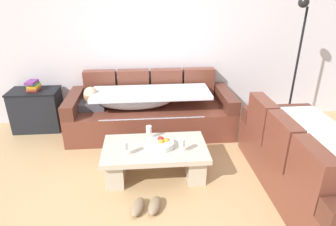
# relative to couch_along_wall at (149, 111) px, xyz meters

# --- Properties ---
(ground_plane) EXTENTS (14.00, 14.00, 0.00)m
(ground_plane) POSITION_rel_couch_along_wall_xyz_m (0.24, -1.62, -0.33)
(ground_plane) COLOR tan
(back_wall) EXTENTS (9.00, 0.10, 2.70)m
(back_wall) POSITION_rel_couch_along_wall_xyz_m (0.24, 0.53, 1.02)
(back_wall) COLOR silver
(back_wall) RESTS_ON ground_plane
(couch_along_wall) EXTENTS (2.44, 0.92, 0.88)m
(couch_along_wall) POSITION_rel_couch_along_wall_xyz_m (0.00, 0.00, 0.00)
(couch_along_wall) COLOR brown
(couch_along_wall) RESTS_ON ground_plane
(couch_near_window) EXTENTS (0.92, 2.00, 0.88)m
(couch_near_window) POSITION_rel_couch_along_wall_xyz_m (1.68, -1.60, 0.01)
(couch_near_window) COLOR brown
(couch_near_window) RESTS_ON ground_plane
(coffee_table) EXTENTS (1.20, 0.68, 0.38)m
(coffee_table) POSITION_rel_couch_along_wall_xyz_m (0.05, -1.14, -0.09)
(coffee_table) COLOR #BEB3A2
(coffee_table) RESTS_ON ground_plane
(fruit_bowl) EXTENTS (0.28, 0.28, 0.10)m
(fruit_bowl) POSITION_rel_couch_along_wall_xyz_m (0.13, -1.15, 0.09)
(fruit_bowl) COLOR silver
(fruit_bowl) RESTS_ON coffee_table
(wine_glass_near_left) EXTENTS (0.07, 0.07, 0.17)m
(wine_glass_near_left) POSITION_rel_couch_along_wall_xyz_m (-0.29, -1.30, 0.17)
(wine_glass_near_left) COLOR silver
(wine_glass_near_left) RESTS_ON coffee_table
(wine_glass_near_right) EXTENTS (0.07, 0.07, 0.17)m
(wine_glass_near_right) POSITION_rel_couch_along_wall_xyz_m (0.34, -1.29, 0.17)
(wine_glass_near_right) COLOR silver
(wine_glass_near_right) RESTS_ON coffee_table
(wine_glass_far_back) EXTENTS (0.07, 0.07, 0.17)m
(wine_glass_far_back) POSITION_rel_couch_along_wall_xyz_m (-0.02, -0.94, 0.17)
(wine_glass_far_back) COLOR silver
(wine_glass_far_back) RESTS_ON coffee_table
(side_cabinet) EXTENTS (0.72, 0.44, 0.64)m
(side_cabinet) POSITION_rel_couch_along_wall_xyz_m (-1.72, 0.23, -0.01)
(side_cabinet) COLOR black
(side_cabinet) RESTS_ON ground_plane
(book_stack_on_cabinet) EXTENTS (0.19, 0.23, 0.15)m
(book_stack_on_cabinet) POSITION_rel_couch_along_wall_xyz_m (-1.71, 0.22, 0.39)
(book_stack_on_cabinet) COLOR red
(book_stack_on_cabinet) RESTS_ON side_cabinet
(floor_lamp) EXTENTS (0.33, 0.31, 1.95)m
(floor_lamp) POSITION_rel_couch_along_wall_xyz_m (2.12, -0.13, 0.79)
(floor_lamp) COLOR black
(floor_lamp) RESTS_ON ground_plane
(pair_of_shoes) EXTENTS (0.36, 0.30, 0.09)m
(pair_of_shoes) POSITION_rel_couch_along_wall_xyz_m (-0.07, -1.74, -0.28)
(pair_of_shoes) COLOR #8C7259
(pair_of_shoes) RESTS_ON ground_plane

